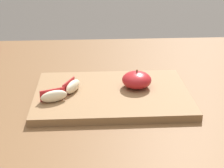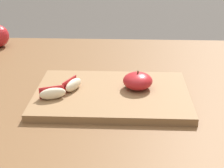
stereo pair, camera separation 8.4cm
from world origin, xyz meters
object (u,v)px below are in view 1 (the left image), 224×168
Objects in this scene: apple_half_skin_up at (137,80)px; apple_wedge_middle at (73,86)px; cutting_board at (112,95)px; apple_wedge_right at (54,96)px.

apple_half_skin_up is 0.16m from apple_wedge_middle.
cutting_board is 0.15m from apple_wedge_right.
apple_wedge_right is (-0.14, -0.05, 0.02)m from cutting_board.
apple_wedge_right is (-0.04, -0.05, 0.00)m from apple_wedge_middle.
cutting_board is 5.10× the size of apple_half_skin_up.
apple_wedge_middle is 0.07m from apple_wedge_right.
cutting_board is 0.07m from apple_half_skin_up.
cutting_board is at bearing -162.29° from apple_half_skin_up.
apple_wedge_middle is 1.00× the size of apple_wedge_right.
apple_wedge_right is at bearing -161.29° from apple_half_skin_up.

